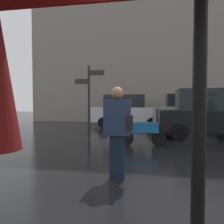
% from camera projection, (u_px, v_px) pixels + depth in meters
% --- Properties ---
extents(pedestrian_with_bag, '(0.52, 0.24, 1.71)m').
position_uv_depth(pedestrian_with_bag, '(118.00, 127.00, 4.04)').
color(pedestrian_with_bag, black).
rests_on(pedestrian_with_bag, ground).
extents(parked_scooter, '(1.50, 0.32, 1.23)m').
position_uv_depth(parked_scooter, '(141.00, 129.00, 7.22)').
color(parked_scooter, black).
rests_on(parked_scooter, ground).
extents(parked_car_left, '(4.05, 1.83, 1.96)m').
position_uv_depth(parked_car_left, '(209.00, 114.00, 8.72)').
color(parked_car_left, black).
rests_on(parked_car_left, ground).
extents(parked_car_right, '(4.24, 1.93, 1.90)m').
position_uv_depth(parked_car_right, '(190.00, 111.00, 12.19)').
color(parked_car_right, gray).
rests_on(parked_car_right, ground).
extents(parked_car_distant, '(4.17, 1.86, 1.88)m').
position_uv_depth(parked_car_distant, '(128.00, 111.00, 12.94)').
color(parked_car_distant, silver).
rests_on(parked_car_distant, ground).
extents(street_signpost, '(1.08, 0.08, 2.73)m').
position_uv_depth(street_signpost, '(89.00, 96.00, 7.86)').
color(street_signpost, black).
rests_on(street_signpost, ground).
extents(building_block, '(19.40, 2.58, 17.98)m').
position_uv_depth(building_block, '(160.00, 1.00, 16.39)').
color(building_block, gray).
rests_on(building_block, ground).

